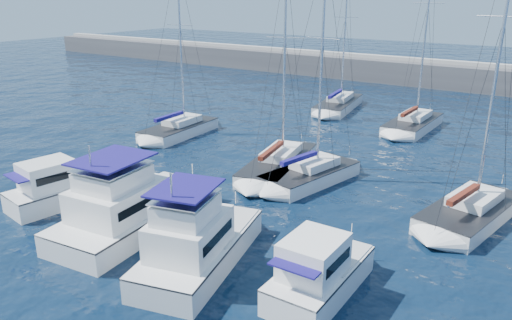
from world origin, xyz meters
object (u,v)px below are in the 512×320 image
Objects in this scene: sailboat_mid_c at (311,174)px; sailboat_mid_d at (470,211)px; sailboat_mid_a at (179,129)px; sailboat_back_a at (339,104)px; sailboat_back_b at (413,123)px; sailboat_mid_b at (279,164)px; motor_yacht_stbd_outer at (318,274)px; motor_yacht_stbd_inner at (196,245)px; motor_yacht_port_inner at (130,209)px; motor_yacht_port_outer at (58,189)px.

sailboat_mid_c is 0.85× the size of sailboat_mid_d.
sailboat_mid_a is 0.99× the size of sailboat_back_a.
sailboat_mid_b is at bearing -104.00° from sailboat_back_b.
sailboat_mid_c reaches higher than motor_yacht_stbd_outer.
sailboat_mid_d is at bearing 10.23° from sailboat_mid_c.
motor_yacht_stbd_inner is at bearing -116.56° from sailboat_mid_d.
sailboat_back_b is (6.04, 28.55, -0.58)m from motor_yacht_port_inner.
sailboat_mid_d is at bearing -62.53° from sailboat_back_b.
sailboat_mid_a is 15.40m from sailboat_mid_c.
sailboat_mid_d is (14.71, 11.29, -0.57)m from motor_yacht_port_inner.
sailboat_back_a is at bearing 141.00° from sailboat_mid_d.
sailboat_mid_c is (4.62, 11.52, -0.59)m from motor_yacht_port_inner.
motor_yacht_port_inner is at bearing -101.16° from sailboat_back_b.
sailboat_mid_d is at bearing 30.97° from motor_yacht_port_inner.
motor_yacht_port_outer is at bearing 174.72° from motor_yacht_port_inner.
motor_yacht_stbd_outer is 0.39× the size of sailboat_mid_c.
sailboat_mid_a reaches higher than sailboat_mid_b.
sailboat_mid_a is 18.58m from sailboat_back_a.
motor_yacht_port_inner is 1.75× the size of motor_yacht_stbd_outer.
motor_yacht_port_outer is at bearing -77.47° from sailboat_mid_a.
sailboat_mid_d reaches higher than motor_yacht_port_inner.
motor_yacht_stbd_outer is at bearing -97.79° from sailboat_mid_d.
sailboat_mid_b is 20.60m from sailboat_back_a.
motor_yacht_stbd_outer is 0.38× the size of sailboat_back_a.
motor_yacht_port_inner is 0.57× the size of sailboat_back_b.
sailboat_back_b is (12.06, 28.68, -0.39)m from motor_yacht_port_outer.
motor_yacht_stbd_inner is 0.59× the size of sailboat_mid_b.
sailboat_mid_c is at bearing -24.82° from sailboat_mid_b.
motor_yacht_stbd_outer is 26.07m from sailboat_mid_a.
sailboat_mid_c is (-0.85, 12.48, -0.59)m from motor_yacht_stbd_inner.
motor_yacht_stbd_inner reaches higher than motor_yacht_stbd_outer.
motor_yacht_stbd_inner is 29.53m from sailboat_back_b.
motor_yacht_port_outer is 0.43× the size of sailboat_mid_a.
sailboat_mid_a is at bearing 144.48° from motor_yacht_stbd_outer.
sailboat_back_b reaches higher than motor_yacht_stbd_inner.
sailboat_mid_b is at bearing -85.81° from sailboat_back_a.
sailboat_mid_c is (-6.44, 11.29, -0.40)m from motor_yacht_stbd_outer.
sailboat_mid_b is 13.03m from sailboat_mid_d.
sailboat_mid_b is 0.84× the size of sailboat_mid_d.
motor_yacht_port_outer is 11.52m from motor_yacht_stbd_inner.
sailboat_mid_c is at bearing -93.97° from sailboat_back_b.
sailboat_back_a is (7.20, 17.13, -0.01)m from sailboat_mid_a.
sailboat_back_a is at bearing 159.14° from sailboat_back_b.
sailboat_mid_b is (7.74, 12.32, -0.43)m from motor_yacht_port_outer.
motor_yacht_stbd_inner is at bearing -84.93° from sailboat_back_a.
motor_yacht_stbd_inner reaches higher than motor_yacht_port_outer.
sailboat_back_b reaches higher than motor_yacht_port_outer.
sailboat_mid_b reaches higher than motor_yacht_stbd_outer.
motor_yacht_stbd_outer is at bearing -5.36° from motor_yacht_port_inner.
sailboat_mid_b is 0.82× the size of sailboat_back_b.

